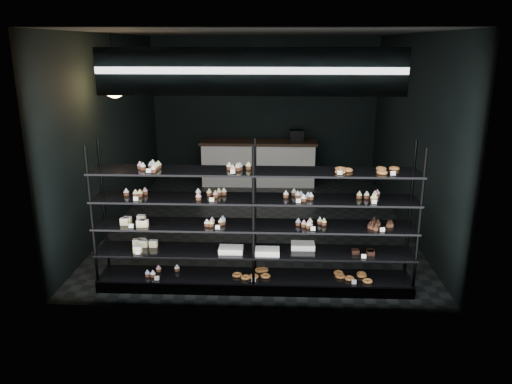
# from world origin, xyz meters

# --- Properties ---
(room) EXTENTS (5.01, 6.01, 3.20)m
(room) POSITION_xyz_m (0.00, 0.00, 1.60)
(room) COLOR black
(room) RESTS_ON ground
(display_shelf) EXTENTS (4.00, 0.50, 1.91)m
(display_shelf) POSITION_xyz_m (0.01, -2.45, 0.63)
(display_shelf) COLOR black
(display_shelf) RESTS_ON room
(signage) EXTENTS (3.30, 0.05, 0.50)m
(signage) POSITION_xyz_m (0.00, -2.93, 2.75)
(signage) COLOR #0D2043
(signage) RESTS_ON room
(pendant_lamp) EXTENTS (0.34, 0.34, 0.90)m
(pendant_lamp) POSITION_xyz_m (-2.05, -1.11, 2.45)
(pendant_lamp) COLOR black
(pendant_lamp) RESTS_ON room
(service_counter) EXTENTS (2.56, 0.65, 1.23)m
(service_counter) POSITION_xyz_m (-0.10, 2.50, 0.50)
(service_counter) COLOR beige
(service_counter) RESTS_ON room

